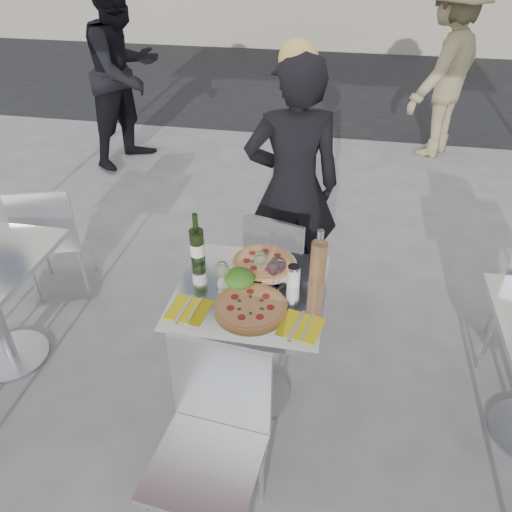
% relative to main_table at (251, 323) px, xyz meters
% --- Properties ---
extents(ground, '(80.00, 80.00, 0.00)m').
position_rel_main_table_xyz_m(ground, '(0.00, 0.00, -0.54)').
color(ground, slate).
extents(street_asphalt, '(24.00, 5.00, 0.00)m').
position_rel_main_table_xyz_m(street_asphalt, '(0.00, 6.50, -0.54)').
color(street_asphalt, black).
rests_on(street_asphalt, ground).
extents(main_table, '(0.72, 0.72, 0.75)m').
position_rel_main_table_xyz_m(main_table, '(0.00, 0.00, 0.00)').
color(main_table, '#B7BABF').
rests_on(main_table, ground).
extents(chair_far, '(0.47, 0.48, 0.83)m').
position_rel_main_table_xyz_m(chair_far, '(0.05, 0.64, -0.05)').
color(chair_far, silver).
rests_on(chair_far, ground).
extents(chair_near, '(0.46, 0.47, 0.93)m').
position_rel_main_table_xyz_m(chair_near, '(-0.02, -0.67, 0.01)').
color(chair_near, silver).
rests_on(chair_near, ground).
extents(side_chair_lfar, '(0.49, 0.50, 0.86)m').
position_rel_main_table_xyz_m(side_chair_lfar, '(-1.48, 0.65, -0.03)').
color(side_chair_lfar, silver).
rests_on(side_chair_lfar, ground).
extents(woman_diner, '(0.69, 0.55, 1.67)m').
position_rel_main_table_xyz_m(woman_diner, '(0.08, 0.95, 0.29)').
color(woman_diner, black).
rests_on(woman_diner, ground).
extents(pedestrian_a, '(0.99, 1.11, 1.88)m').
position_rel_main_table_xyz_m(pedestrian_a, '(-1.87, 2.96, 0.40)').
color(pedestrian_a, black).
rests_on(pedestrian_a, ground).
extents(pedestrian_b, '(1.19, 1.36, 1.82)m').
position_rel_main_table_xyz_m(pedestrian_b, '(1.32, 3.77, 0.37)').
color(pedestrian_b, '#8B8059').
rests_on(pedestrian_b, ground).
extents(pizza_near, '(0.34, 0.34, 0.02)m').
position_rel_main_table_xyz_m(pizza_near, '(0.03, -0.13, 0.22)').
color(pizza_near, '#E0A957').
rests_on(pizza_near, main_table).
extents(pizza_far, '(0.35, 0.35, 0.03)m').
position_rel_main_table_xyz_m(pizza_far, '(0.03, 0.21, 0.23)').
color(pizza_far, white).
rests_on(pizza_far, main_table).
extents(salad_plate, '(0.22, 0.22, 0.09)m').
position_rel_main_table_xyz_m(salad_plate, '(-0.06, 0.03, 0.25)').
color(salad_plate, white).
rests_on(salad_plate, main_table).
extents(wine_bottle, '(0.07, 0.08, 0.29)m').
position_rel_main_table_xyz_m(wine_bottle, '(-0.31, 0.17, 0.32)').
color(wine_bottle, '#2C491B').
rests_on(wine_bottle, main_table).
extents(carafe, '(0.08, 0.08, 0.29)m').
position_rel_main_table_xyz_m(carafe, '(0.31, 0.14, 0.33)').
color(carafe, '#B87F4E').
rests_on(carafe, main_table).
extents(sugar_shaker, '(0.06, 0.06, 0.11)m').
position_rel_main_table_xyz_m(sugar_shaker, '(0.20, 0.09, 0.26)').
color(sugar_shaker, white).
rests_on(sugar_shaker, main_table).
extents(wineglass_white_a, '(0.07, 0.07, 0.16)m').
position_rel_main_table_xyz_m(wineglass_white_a, '(-0.14, -0.01, 0.32)').
color(wineglass_white_a, white).
rests_on(wineglass_white_a, main_table).
extents(wineglass_white_b, '(0.07, 0.07, 0.16)m').
position_rel_main_table_xyz_m(wineglass_white_b, '(0.03, 0.11, 0.32)').
color(wineglass_white_b, white).
rests_on(wineglass_white_b, main_table).
extents(wineglass_red_a, '(0.07, 0.07, 0.16)m').
position_rel_main_table_xyz_m(wineglass_red_a, '(0.13, 0.07, 0.32)').
color(wineglass_red_a, white).
rests_on(wineglass_red_a, main_table).
extents(wineglass_red_b, '(0.07, 0.07, 0.16)m').
position_rel_main_table_xyz_m(wineglass_red_b, '(0.10, 0.05, 0.32)').
color(wineglass_red_b, white).
rests_on(wineglass_red_b, main_table).
extents(napkin_left, '(0.20, 0.20, 0.01)m').
position_rel_main_table_xyz_m(napkin_left, '(-0.25, -0.19, 0.21)').
color(napkin_left, '#D3CA12').
rests_on(napkin_left, main_table).
extents(napkin_right, '(0.22, 0.22, 0.01)m').
position_rel_main_table_xyz_m(napkin_right, '(0.27, -0.21, 0.21)').
color(napkin_right, '#D3CA12').
rests_on(napkin_right, main_table).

